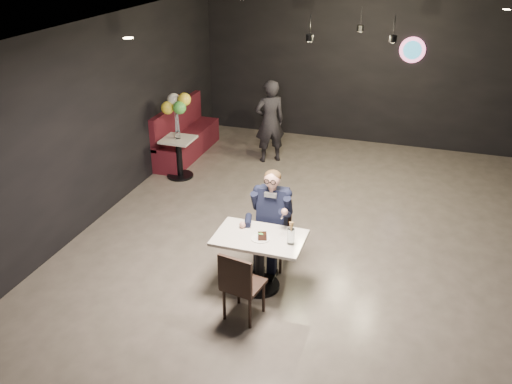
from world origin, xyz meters
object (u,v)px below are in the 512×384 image
(chair_far, at_px, (272,235))
(sundae_glass, at_px, (291,236))
(booth_bench, at_px, (187,131))
(seated_man, at_px, (272,218))
(chair_near, at_px, (244,283))
(balloon_vase, at_px, (178,135))
(passerby, at_px, (270,121))
(main_table, at_px, (259,262))
(side_table, at_px, (179,159))

(chair_far, height_order, sundae_glass, sundae_glass)
(sundae_glass, distance_m, booth_bench, 4.98)
(seated_man, bearing_deg, chair_near, -90.00)
(balloon_vase, distance_m, passerby, 1.84)
(seated_man, bearing_deg, sundae_glass, -55.74)
(chair_near, xyz_separation_m, booth_bench, (-2.73, 4.40, 0.06))
(main_table, relative_size, booth_bench, 0.52)
(chair_near, distance_m, balloon_vase, 4.19)
(booth_bench, height_order, passerby, passerby)
(passerby, bearing_deg, booth_bench, -25.79)
(chair_far, distance_m, passerby, 3.69)
(main_table, relative_size, side_table, 1.60)
(chair_near, distance_m, side_table, 4.18)
(chair_near, relative_size, sundae_glass, 4.59)
(booth_bench, xyz_separation_m, balloon_vase, (0.30, -1.00, 0.30))
(main_table, height_order, booth_bench, booth_bench)
(side_table, distance_m, balloon_vase, 0.48)
(balloon_vase, bearing_deg, sundae_glass, -45.12)
(seated_man, relative_size, balloon_vase, 10.40)
(chair_near, relative_size, passerby, 0.57)
(side_table, bearing_deg, booth_bench, 106.70)
(main_table, bearing_deg, sundae_glass, -6.00)
(main_table, bearing_deg, passerby, 105.03)
(chair_near, xyz_separation_m, balloon_vase, (-2.43, 3.40, 0.36))
(passerby, bearing_deg, chair_far, 72.67)
(booth_bench, bearing_deg, passerby, 8.79)
(chair_far, relative_size, passerby, 0.57)
(booth_bench, distance_m, side_table, 1.06)
(chair_far, xyz_separation_m, balloon_vase, (-2.43, 2.26, 0.36))
(chair_near, xyz_separation_m, side_table, (-2.43, 3.40, -0.12))
(seated_man, bearing_deg, passerby, 107.25)
(chair_far, xyz_separation_m, chair_near, (0.00, -1.14, 0.00))
(chair_far, bearing_deg, chair_near, -90.00)
(chair_far, bearing_deg, main_table, -90.00)
(chair_far, height_order, balloon_vase, chair_far)
(sundae_glass, bearing_deg, chair_near, -126.26)
(seated_man, relative_size, side_table, 2.10)
(chair_near, bearing_deg, side_table, 135.45)
(balloon_vase, bearing_deg, main_table, -49.08)
(sundae_glass, bearing_deg, seated_man, 124.26)
(chair_far, xyz_separation_m, sundae_glass, (0.40, -0.59, 0.39))
(chair_far, distance_m, booth_bench, 4.25)
(booth_bench, bearing_deg, chair_far, -49.99)
(main_table, xyz_separation_m, side_table, (-2.43, 2.81, -0.03))
(sundae_glass, bearing_deg, booth_bench, 129.18)
(main_table, bearing_deg, booth_bench, 125.68)
(main_table, xyz_separation_m, booth_bench, (-2.73, 3.81, 0.15))
(main_table, xyz_separation_m, chair_near, (0.00, -0.59, 0.09))
(chair_far, relative_size, balloon_vase, 6.65)
(side_table, bearing_deg, chair_near, -54.40)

